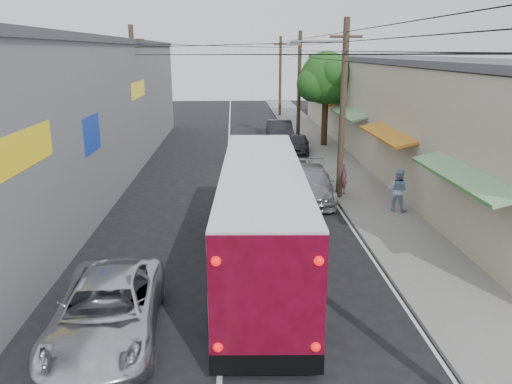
% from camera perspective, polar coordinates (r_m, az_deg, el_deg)
% --- Properties ---
extents(ground, '(120.00, 120.00, 0.00)m').
position_cam_1_polar(ground, '(11.18, -4.19, -20.64)').
color(ground, black).
rests_on(ground, ground).
extents(sidewalk, '(3.00, 80.00, 0.12)m').
position_cam_1_polar(sidewalk, '(30.35, 9.15, 3.16)').
color(sidewalk, slate).
rests_on(sidewalk, ground).
extents(building_right, '(7.09, 40.00, 6.25)m').
position_cam_1_polar(building_right, '(32.94, 16.46, 9.17)').
color(building_right, '#B3AB8E').
rests_on(building_right, ground).
extents(building_left, '(7.20, 36.00, 7.25)m').
position_cam_1_polar(building_left, '(28.55, -20.92, 8.85)').
color(building_left, gray).
rests_on(building_left, ground).
extents(utility_poles, '(11.80, 45.28, 8.00)m').
position_cam_1_polar(utility_poles, '(29.54, 2.83, 10.99)').
color(utility_poles, '#473828').
rests_on(utility_poles, ground).
extents(street_tree, '(4.40, 4.00, 6.60)m').
position_cam_1_polar(street_tree, '(35.65, 8.12, 12.57)').
color(street_tree, '#3F2B19').
rests_on(street_tree, ground).
extents(coach_bus, '(3.00, 11.56, 3.31)m').
position_cam_1_polar(coach_bus, '(15.49, 0.67, -2.68)').
color(coach_bus, silver).
rests_on(coach_bus, ground).
extents(jeepney, '(2.75, 5.37, 1.45)m').
position_cam_1_polar(jeepney, '(12.59, -16.66, -12.87)').
color(jeepney, silver).
rests_on(jeepney, ground).
extents(parked_suv, '(2.48, 5.26, 1.48)m').
position_cam_1_polar(parked_suv, '(23.02, 6.19, 0.95)').
color(parked_suv, gray).
rests_on(parked_suv, ground).
extents(parked_car_mid, '(2.02, 3.98, 1.30)m').
position_cam_1_polar(parked_car_mid, '(33.29, 4.78, 5.47)').
color(parked_car_mid, '#232327').
rests_on(parked_car_mid, ground).
extents(parked_car_far, '(1.75, 4.95, 1.63)m').
position_cam_1_polar(parked_car_far, '(37.33, 2.74, 6.90)').
color(parked_car_far, black).
rests_on(parked_car_far, ground).
extents(pedestrian_near, '(0.61, 0.45, 1.56)m').
position_cam_1_polar(pedestrian_near, '(23.72, 9.75, 1.65)').
color(pedestrian_near, '#C5688B').
rests_on(pedestrian_near, sidewalk).
extents(pedestrian_far, '(1.11, 1.05, 1.80)m').
position_cam_1_polar(pedestrian_far, '(21.66, 15.89, 0.23)').
color(pedestrian_far, '#98B9DD').
rests_on(pedestrian_far, sidewalk).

